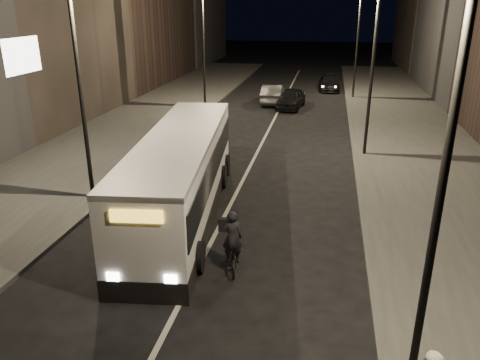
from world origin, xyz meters
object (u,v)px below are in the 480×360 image
at_px(streetlight_right_near, 433,139).
at_px(cyclist_on_bicycle, 233,250).
at_px(streetlight_left_far, 207,35).
at_px(car_mid, 273,94).
at_px(streetlight_left_near, 84,66).
at_px(car_far, 329,83).
at_px(streetlight_right_mid, 369,51).
at_px(car_near, 291,98).
at_px(city_bus, 181,172).
at_px(streetlight_right_far, 355,32).

bearing_deg(streetlight_right_near, cyclist_on_bicycle, 138.01).
height_order(streetlight_left_far, car_mid, streetlight_left_far).
relative_size(streetlight_left_near, car_far, 1.83).
relative_size(car_mid, car_far, 1.01).
xyz_separation_m(streetlight_right_mid, cyclist_on_bicycle, (-4.27, -12.16, -4.71)).
height_order(streetlight_left_near, car_mid, streetlight_left_near).
bearing_deg(streetlight_right_near, streetlight_left_near, 143.12).
bearing_deg(streetlight_right_near, streetlight_right_mid, 90.00).
relative_size(cyclist_on_bicycle, car_far, 0.44).
height_order(streetlight_right_near, car_near, streetlight_right_near).
relative_size(city_bus, car_mid, 2.60).
bearing_deg(city_bus, streetlight_left_near, 164.15).
relative_size(streetlight_right_far, city_bus, 0.69).
bearing_deg(car_far, streetlight_right_far, -69.06).
relative_size(streetlight_right_mid, cyclist_on_bicycle, 4.13).
distance_m(streetlight_right_near, car_far, 36.15).
relative_size(streetlight_right_near, city_bus, 0.69).
xyz_separation_m(streetlight_right_mid, streetlight_right_far, (0.00, 16.00, 0.00)).
height_order(streetlight_left_far, cyclist_on_bicycle, streetlight_left_far).
xyz_separation_m(streetlight_right_near, car_near, (-4.53, 27.30, -4.63)).
height_order(city_bus, car_near, city_bus).
relative_size(streetlight_right_far, car_near, 1.88).
relative_size(streetlight_right_mid, streetlight_left_near, 1.00).
bearing_deg(car_near, car_far, 78.58).
distance_m(streetlight_left_far, car_mid, 7.10).
distance_m(streetlight_right_near, car_mid, 29.92).
relative_size(streetlight_right_mid, car_far, 1.83).
xyz_separation_m(streetlight_right_mid, city_bus, (-6.93, -8.61, -3.67)).
xyz_separation_m(streetlight_right_far, car_far, (-1.73, 3.79, -4.72)).
distance_m(streetlight_left_near, car_mid, 21.89).
distance_m(streetlight_right_near, streetlight_right_mid, 16.00).
height_order(cyclist_on_bicycle, car_near, cyclist_on_bicycle).
bearing_deg(car_far, streetlight_right_near, -90.82).
distance_m(cyclist_on_bicycle, car_near, 23.46).
height_order(streetlight_left_near, cyclist_on_bicycle, streetlight_left_near).
relative_size(streetlight_left_far, car_far, 1.83).
bearing_deg(car_far, streetlight_left_far, -135.96).
relative_size(streetlight_left_far, cyclist_on_bicycle, 4.13).
relative_size(streetlight_right_near, streetlight_left_far, 1.00).
bearing_deg(car_far, car_near, -111.84).
bearing_deg(car_mid, streetlight_left_far, 30.74).
height_order(streetlight_left_near, car_near, streetlight_left_near).
bearing_deg(streetlight_right_mid, streetlight_right_far, 90.00).
distance_m(streetlight_right_mid, car_mid, 15.03).
height_order(cyclist_on_bicycle, car_far, cyclist_on_bicycle).
bearing_deg(streetlight_right_far, cyclist_on_bicycle, -98.63).
bearing_deg(cyclist_on_bicycle, streetlight_right_near, -54.72).
xyz_separation_m(streetlight_right_mid, car_mid, (-6.13, 12.92, -4.62)).
distance_m(city_bus, car_near, 20.08).
relative_size(streetlight_left_near, car_mid, 1.81).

